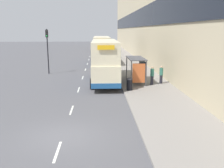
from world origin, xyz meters
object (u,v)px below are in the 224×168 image
at_px(car_0, 103,46).
at_px(traffic_light_far_kerb, 47,44).
at_px(double_decker_bus_near, 105,60).
at_px(litter_bin, 129,84).
at_px(pedestrian_at_shelter, 152,75).
at_px(pedestrian_1, 161,75).
at_px(bus_shelter, 138,66).
at_px(double_decker_bus_ahead, 102,49).

distance_m(car_0, traffic_light_far_kerb, 41.62).
distance_m(double_decker_bus_near, litter_bin, 5.19).
bearing_deg(pedestrian_at_shelter, pedestrian_1, 25.99).
distance_m(bus_shelter, traffic_light_far_kerb, 12.30).
relative_size(pedestrian_at_shelter, traffic_light_far_kerb, 0.33).
height_order(double_decker_bus_near, pedestrian_at_shelter, double_decker_bus_near).
xyz_separation_m(pedestrian_at_shelter, pedestrian_1, (1.01, 0.49, -0.01)).
distance_m(bus_shelter, car_0, 47.59).
distance_m(double_decker_bus_near, traffic_light_far_kerb, 8.81).
relative_size(double_decker_bus_near, pedestrian_at_shelter, 5.99).
distance_m(double_decker_bus_ahead, pedestrian_at_shelter, 18.20).
bearing_deg(car_0, litter_bin, -88.44).
relative_size(pedestrian_at_shelter, pedestrian_1, 1.02).
xyz_separation_m(litter_bin, traffic_light_far_kerb, (-8.95, 9.82, 2.99)).
xyz_separation_m(car_0, litter_bin, (1.38, -50.65, -0.20)).
bearing_deg(double_decker_bus_near, pedestrian_at_shelter, -27.12).
distance_m(car_0, pedestrian_at_shelter, 48.65).
bearing_deg(litter_bin, car_0, 91.56).
bearing_deg(traffic_light_far_kerb, bus_shelter, -33.27).
bearing_deg(pedestrian_1, pedestrian_at_shelter, -154.01).
relative_size(double_decker_bus_near, double_decker_bus_ahead, 0.94).
bearing_deg(bus_shelter, litter_bin, -111.24).
bearing_deg(double_decker_bus_ahead, double_decker_bus_near, -89.49).
bearing_deg(double_decker_bus_ahead, litter_bin, -83.60).
xyz_separation_m(pedestrian_at_shelter, traffic_light_far_kerb, (-11.41, 7.66, 2.60)).
distance_m(double_decker_bus_ahead, traffic_light_far_kerb, 12.04).
relative_size(double_decker_bus_near, litter_bin, 10.24).
bearing_deg(car_0, double_decker_bus_ahead, -91.54).
xyz_separation_m(pedestrian_1, traffic_light_far_kerb, (-12.42, 7.17, 2.61)).
xyz_separation_m(car_0, pedestrian_at_shelter, (3.84, -48.50, 0.19)).
bearing_deg(bus_shelter, pedestrian_at_shelter, -38.56).
bearing_deg(traffic_light_far_kerb, litter_bin, -47.65).
relative_size(bus_shelter, double_decker_bus_ahead, 0.37).
bearing_deg(pedestrian_1, bus_shelter, 167.58).
relative_size(double_decker_bus_ahead, litter_bin, 10.94).
xyz_separation_m(car_0, pedestrian_1, (4.85, -48.00, 0.17)).
distance_m(double_decker_bus_ahead, litter_bin, 19.89).
bearing_deg(double_decker_bus_ahead, bus_shelter, -78.29).
height_order(pedestrian_at_shelter, litter_bin, pedestrian_at_shelter).
xyz_separation_m(double_decker_bus_ahead, pedestrian_at_shelter, (4.67, -17.54, -1.23)).
distance_m(car_0, pedestrian_1, 48.25).
bearing_deg(double_decker_bus_near, bus_shelter, -22.04).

